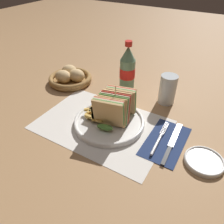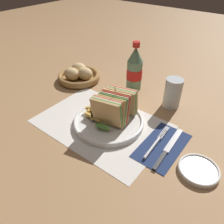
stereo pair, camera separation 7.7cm
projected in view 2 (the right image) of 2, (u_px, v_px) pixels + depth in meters
name	position (u px, v px, depth m)	size (l,w,h in m)	color
ground_plane	(109.00, 128.00, 0.76)	(4.00, 4.00, 0.00)	#9E754C
placemat	(101.00, 124.00, 0.77)	(0.45, 0.31, 0.00)	silver
plate_main	(109.00, 121.00, 0.77)	(0.25, 0.25, 0.02)	white
club_sandwich	(114.00, 107.00, 0.74)	(0.12, 0.18, 0.14)	tan
fries_pile	(94.00, 112.00, 0.78)	(0.10, 0.08, 0.02)	gold
napkin	(162.00, 146.00, 0.69)	(0.12, 0.20, 0.00)	navy
fork	(155.00, 144.00, 0.68)	(0.02, 0.17, 0.01)	silver
knife	(168.00, 148.00, 0.67)	(0.03, 0.21, 0.00)	black
coke_bottle_near	(135.00, 70.00, 0.93)	(0.07, 0.07, 0.21)	slate
glass_near	(173.00, 93.00, 0.83)	(0.07, 0.07, 0.12)	silver
bread_basket	(79.00, 75.00, 1.03)	(0.20, 0.20, 0.07)	olive
side_saucer	(199.00, 170.00, 0.60)	(0.11, 0.11, 0.01)	white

